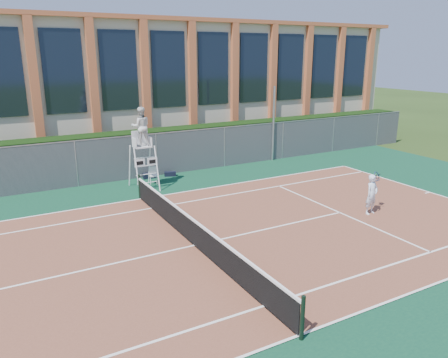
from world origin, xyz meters
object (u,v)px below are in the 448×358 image
umpire_chair (141,129)px  plastic_chair (153,174)px  steel_pole (273,124)px  tennis_player (372,194)px

umpire_chair → plastic_chair: 2.49m
umpire_chair → steel_pole: bearing=10.9°
umpire_chair → tennis_player: 10.41m
steel_pole → umpire_chair: 8.72m
steel_pole → umpire_chair: size_ratio=1.12×
plastic_chair → tennis_player: (6.03, -8.22, 0.34)m
steel_pole → plastic_chair: 8.12m
umpire_chair → plastic_chair: (0.67, 0.52, -2.34)m
steel_pole → tennis_player: size_ratio=2.70×
steel_pole → plastic_chair: bearing=-171.8°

